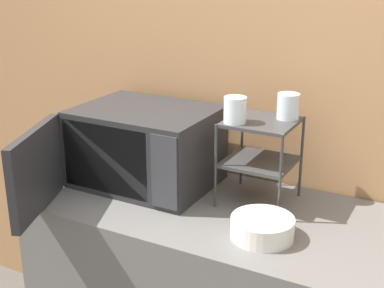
{
  "coord_description": "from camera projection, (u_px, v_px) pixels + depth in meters",
  "views": [
    {
      "loc": [
        0.52,
        -1.25,
        1.74
      ],
      "look_at": [
        -0.34,
        0.35,
        1.11
      ],
      "focal_mm": 50.0,
      "sensor_mm": 36.0,
      "label": 1
    }
  ],
  "objects": [
    {
      "name": "wall_back",
      "position": [
        314.0,
        83.0,
        1.99
      ],
      "size": [
        8.0,
        0.06,
        2.6
      ],
      "color": "#9E7047",
      "rests_on": "ground_plane"
    },
    {
      "name": "microwave",
      "position": [
        141.0,
        147.0,
        2.07
      ],
      "size": [
        0.55,
        0.79,
        0.3
      ],
      "color": "#262628",
      "rests_on": "counter"
    },
    {
      "name": "dish_rack",
      "position": [
        260.0,
        144.0,
        1.9
      ],
      "size": [
        0.25,
        0.24,
        0.31
      ],
      "color": "#333333",
      "rests_on": "counter"
    },
    {
      "name": "glass_front_left",
      "position": [
        235.0,
        110.0,
        1.83
      ],
      "size": [
        0.08,
        0.08,
        0.09
      ],
      "color": "silver",
      "rests_on": "dish_rack"
    },
    {
      "name": "glass_back_right",
      "position": [
        288.0,
        106.0,
        1.87
      ],
      "size": [
        0.08,
        0.08,
        0.09
      ],
      "color": "silver",
      "rests_on": "dish_rack"
    },
    {
      "name": "bowl",
      "position": [
        262.0,
        228.0,
        1.71
      ],
      "size": [
        0.2,
        0.2,
        0.07
      ],
      "color": "silver",
      "rests_on": "counter"
    }
  ]
}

